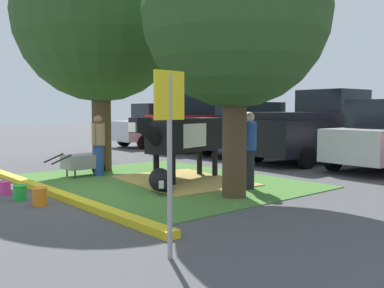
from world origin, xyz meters
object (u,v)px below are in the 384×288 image
at_px(bucket_pink, 4,188).
at_px(pickup_truck_black, 317,128).
at_px(bucket_orange, 40,196).
at_px(person_handler, 249,148).
at_px(cow_holstein, 184,135).
at_px(bucket_green, 20,192).
at_px(calf_lying, 160,180).
at_px(person_visitor_near, 98,144).
at_px(parking_sign, 169,127).
at_px(wheelbarrow, 82,162).
at_px(suv_black, 203,121).
at_px(sedan_silver, 160,126).
at_px(shade_tree_left, 100,17).
at_px(sedan_blue, 250,129).
at_px(shade_tree_right, 235,14).

distance_m(bucket_pink, pickup_truck_black, 10.01).
bearing_deg(bucket_orange, person_handler, 71.46).
height_order(cow_holstein, bucket_green, cow_holstein).
distance_m(calf_lying, person_visitor_near, 2.76).
xyz_separation_m(parking_sign, bucket_pink, (-5.24, -0.25, -1.40)).
bearing_deg(wheelbarrow, bucket_green, -49.20).
bearing_deg(bucket_orange, suv_black, 122.99).
relative_size(sedan_silver, pickup_truck_black, 0.82).
relative_size(calf_lying, bucket_green, 4.24).
bearing_deg(shade_tree_left, sedan_blue, 92.40).
xyz_separation_m(shade_tree_left, parking_sign, (6.96, -2.94, -2.74)).
bearing_deg(parking_sign, shade_tree_right, 122.32).
xyz_separation_m(shade_tree_left, bucket_green, (2.51, -3.15, -4.12)).
height_order(person_visitor_near, bucket_green, person_visitor_near).
distance_m(cow_holstein, parking_sign, 5.52).
distance_m(person_handler, sedan_silver, 11.57).
xyz_separation_m(bucket_pink, sedan_blue, (-1.99, 9.69, 0.84)).
xyz_separation_m(person_visitor_near, sedan_blue, (-1.05, 7.02, 0.13)).
xyz_separation_m(cow_holstein, calf_lying, (0.65, -1.21, -0.88)).
xyz_separation_m(wheelbarrow, suv_black, (-3.48, 7.31, 0.88)).
xyz_separation_m(bucket_green, sedan_silver, (-8.27, 9.39, 0.83)).
bearing_deg(pickup_truck_black, cow_holstein, -87.28).
bearing_deg(cow_holstein, parking_sign, -41.23).
height_order(bucket_orange, pickup_truck_black, pickup_truck_black).
distance_m(person_handler, bucket_pink, 5.17).
bearing_deg(cow_holstein, shade_tree_right, -13.19).
distance_m(person_handler, person_visitor_near, 4.11).
distance_m(wheelbarrow, pickup_truck_black, 7.90).
bearing_deg(calf_lying, parking_sign, -34.71).
bearing_deg(bucket_orange, cow_holstein, 96.07).
bearing_deg(calf_lying, cow_holstein, 118.13).
distance_m(shade_tree_left, cow_holstein, 4.29).
bearing_deg(shade_tree_left, bucket_orange, -43.33).
bearing_deg(shade_tree_left, person_visitor_near, -33.92).
xyz_separation_m(calf_lying, parking_sign, (3.49, -2.42, 1.30)).
xyz_separation_m(shade_tree_left, calf_lying, (3.46, -0.52, -4.04)).
xyz_separation_m(wheelbarrow, pickup_truck_black, (1.98, 7.61, 0.73)).
height_order(person_handler, sedan_blue, sedan_blue).
height_order(person_handler, parking_sign, parking_sign).
xyz_separation_m(shade_tree_left, suv_black, (-2.93, 6.43, -3.01)).
bearing_deg(shade_tree_right, pickup_truck_black, 110.53).
bearing_deg(sedan_silver, person_handler, -26.68).
height_order(sedan_blue, pickup_truck_black, pickup_truck_black).
xyz_separation_m(cow_holstein, bucket_green, (-0.31, -3.84, -0.96)).
xyz_separation_m(shade_tree_right, person_handler, (-0.40, 0.86, -2.65)).
height_order(person_handler, sedan_silver, sedan_silver).
xyz_separation_m(bucket_pink, sedan_silver, (-7.48, 9.43, 0.84)).
bearing_deg(calf_lying, bucket_orange, -95.66).
distance_m(bucket_green, sedan_blue, 10.07).
distance_m(calf_lying, pickup_truck_black, 7.36).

